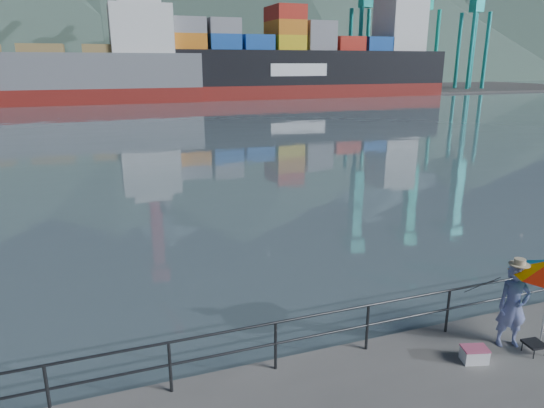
{
  "coord_description": "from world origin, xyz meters",
  "views": [
    {
      "loc": [
        -3.81,
        -5.92,
        5.72
      ],
      "look_at": [
        0.47,
        6.0,
        2.0
      ],
      "focal_mm": 32.0,
      "sensor_mm": 36.0,
      "label": 1
    }
  ],
  "objects_px": {
    "cooler_bag": "(474,355)",
    "bulk_carrier": "(53,73)",
    "container_ship": "(297,61)",
    "fisherman": "(513,306)"
  },
  "relations": [
    {
      "from": "cooler_bag",
      "to": "bulk_carrier",
      "type": "relative_size",
      "value": 0.01
    },
    {
      "from": "bulk_carrier",
      "to": "container_ship",
      "type": "distance_m",
      "value": 39.36
    },
    {
      "from": "container_ship",
      "to": "cooler_bag",
      "type": "bearing_deg",
      "value": -110.01
    },
    {
      "from": "fisherman",
      "to": "container_ship",
      "type": "bearing_deg",
      "value": 89.04
    },
    {
      "from": "cooler_bag",
      "to": "container_ship",
      "type": "distance_m",
      "value": 79.92
    },
    {
      "from": "fisherman",
      "to": "cooler_bag",
      "type": "distance_m",
      "value": 1.36
    },
    {
      "from": "fisherman",
      "to": "bulk_carrier",
      "type": "height_order",
      "value": "bulk_carrier"
    },
    {
      "from": "fisherman",
      "to": "container_ship",
      "type": "relative_size",
      "value": 0.03
    },
    {
      "from": "bulk_carrier",
      "to": "container_ship",
      "type": "height_order",
      "value": "container_ship"
    },
    {
      "from": "fisherman",
      "to": "bulk_carrier",
      "type": "distance_m",
      "value": 74.09
    }
  ]
}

